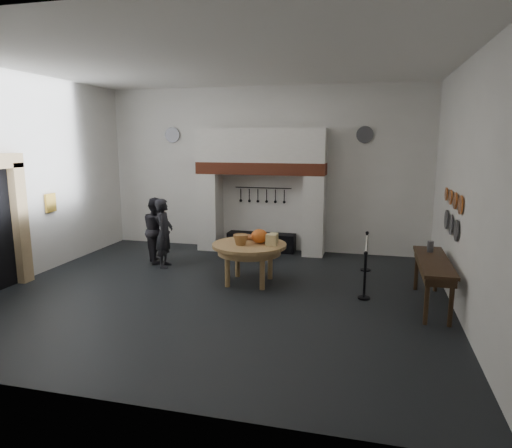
% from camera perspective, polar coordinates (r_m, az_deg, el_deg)
% --- Properties ---
extents(floor, '(9.00, 8.00, 0.02)m').
position_cam_1_polar(floor, '(9.41, -4.72, -8.63)').
color(floor, black).
rests_on(floor, ground).
extents(ceiling, '(9.00, 8.00, 0.02)m').
position_cam_1_polar(ceiling, '(9.00, -5.18, 19.55)').
color(ceiling, silver).
rests_on(ceiling, wall_back).
extents(wall_back, '(9.00, 0.02, 4.50)m').
position_cam_1_polar(wall_back, '(12.76, 0.99, 6.81)').
color(wall_back, silver).
rests_on(wall_back, floor).
extents(wall_front, '(9.00, 0.02, 4.50)m').
position_cam_1_polar(wall_front, '(5.34, -19.12, 0.91)').
color(wall_front, silver).
rests_on(wall_front, floor).
extents(wall_left, '(0.02, 8.00, 4.50)m').
position_cam_1_polar(wall_left, '(11.23, -27.28, 5.12)').
color(wall_left, silver).
rests_on(wall_left, floor).
extents(wall_right, '(0.02, 8.00, 4.50)m').
position_cam_1_polar(wall_right, '(8.58, 24.84, 3.98)').
color(wall_right, silver).
rests_on(wall_right, floor).
extents(chimney_pier_left, '(0.55, 0.70, 2.15)m').
position_cam_1_polar(chimney_pier_left, '(12.98, -5.74, 1.60)').
color(chimney_pier_left, silver).
rests_on(chimney_pier_left, floor).
extents(chimney_pier_right, '(0.55, 0.70, 2.15)m').
position_cam_1_polar(chimney_pier_right, '(12.30, 7.30, 1.07)').
color(chimney_pier_right, silver).
rests_on(chimney_pier_right, floor).
extents(hearth_brick_band, '(3.50, 0.72, 0.32)m').
position_cam_1_polar(hearth_brick_band, '(12.42, 0.61, 6.99)').
color(hearth_brick_band, '#9E442B').
rests_on(hearth_brick_band, chimney_pier_left).
extents(chimney_hood, '(3.50, 0.70, 0.90)m').
position_cam_1_polar(chimney_hood, '(12.39, 0.62, 9.80)').
color(chimney_hood, silver).
rests_on(chimney_hood, hearth_brick_band).
extents(iron_range, '(1.90, 0.45, 0.50)m').
position_cam_1_polar(iron_range, '(12.78, 0.67, -2.25)').
color(iron_range, black).
rests_on(iron_range, floor).
extents(utensil_rail, '(1.60, 0.02, 0.02)m').
position_cam_1_polar(utensil_rail, '(12.72, 0.90, 4.54)').
color(utensil_rail, black).
rests_on(utensil_rail, wall_back).
extents(door_jamb_far, '(0.22, 0.30, 2.60)m').
position_cam_1_polar(door_jamb_far, '(11.04, -27.41, 0.05)').
color(door_jamb_far, tan).
rests_on(door_jamb_far, floor).
extents(wall_plaque, '(0.05, 0.34, 0.44)m').
position_cam_1_polar(wall_plaque, '(11.88, -24.30, 2.44)').
color(wall_plaque, gold).
rests_on(wall_plaque, wall_left).
extents(work_table, '(2.05, 2.05, 0.07)m').
position_cam_1_polar(work_table, '(9.82, -0.84, -2.66)').
color(work_table, tan).
rests_on(work_table, floor).
extents(pumpkin, '(0.36, 0.36, 0.31)m').
position_cam_1_polar(pumpkin, '(9.83, 0.43, -1.52)').
color(pumpkin, orange).
rests_on(pumpkin, work_table).
extents(cheese_block_big, '(0.22, 0.22, 0.24)m').
position_cam_1_polar(cheese_block_big, '(9.62, 1.95, -2.00)').
color(cheese_block_big, '#D4BE7F').
rests_on(cheese_block_big, work_table).
extents(cheese_block_small, '(0.18, 0.18, 0.20)m').
position_cam_1_polar(cheese_block_small, '(9.92, 2.21, -1.74)').
color(cheese_block_small, '#DDCE84').
rests_on(cheese_block_small, work_table).
extents(wicker_basket, '(0.41, 0.41, 0.22)m').
position_cam_1_polar(wicker_basket, '(9.69, -1.94, -1.98)').
color(wicker_basket, '#A4743C').
rests_on(wicker_basket, work_table).
extents(bread_loaf, '(0.31, 0.18, 0.13)m').
position_cam_1_polar(bread_loaf, '(10.15, -0.88, -1.64)').
color(bread_loaf, '#A5673A').
rests_on(bread_loaf, work_table).
extents(visitor_near, '(0.51, 0.68, 1.68)m').
position_cam_1_polar(visitor_near, '(11.29, -11.39, -1.12)').
color(visitor_near, black).
rests_on(visitor_near, floor).
extents(visitor_far, '(0.99, 1.02, 1.65)m').
position_cam_1_polar(visitor_far, '(11.81, -12.31, -0.71)').
color(visitor_far, black).
rests_on(visitor_far, floor).
extents(side_table, '(0.55, 2.20, 0.06)m').
position_cam_1_polar(side_table, '(9.05, 21.33, -4.36)').
color(side_table, '#372614').
rests_on(side_table, floor).
extents(pewter_jug, '(0.12, 0.12, 0.22)m').
position_cam_1_polar(pewter_jug, '(9.60, 20.96, -2.65)').
color(pewter_jug, '#4E4E54').
rests_on(pewter_jug, side_table).
extents(copper_pan_a, '(0.03, 0.34, 0.34)m').
position_cam_1_polar(copper_pan_a, '(8.80, 24.20, 2.20)').
color(copper_pan_a, '#C6662D').
rests_on(copper_pan_a, wall_right).
extents(copper_pan_b, '(0.03, 0.32, 0.32)m').
position_cam_1_polar(copper_pan_b, '(9.34, 23.64, 2.68)').
color(copper_pan_b, '#C6662D').
rests_on(copper_pan_b, wall_right).
extents(copper_pan_c, '(0.03, 0.30, 0.30)m').
position_cam_1_polar(copper_pan_c, '(9.88, 23.14, 3.10)').
color(copper_pan_c, '#C6662D').
rests_on(copper_pan_c, wall_right).
extents(copper_pan_d, '(0.03, 0.28, 0.28)m').
position_cam_1_polar(copper_pan_d, '(10.42, 22.69, 3.48)').
color(copper_pan_d, '#C6662D').
rests_on(copper_pan_d, wall_right).
extents(pewter_plate_left, '(0.03, 0.40, 0.40)m').
position_cam_1_polar(pewter_plate_left, '(9.08, 23.76, -0.74)').
color(pewter_plate_left, '#4C4C51').
rests_on(pewter_plate_left, wall_right).
extents(pewter_plate_mid, '(0.03, 0.40, 0.40)m').
position_cam_1_polar(pewter_plate_mid, '(9.66, 23.19, -0.06)').
color(pewter_plate_mid, '#4C4C51').
rests_on(pewter_plate_mid, wall_right).
extents(pewter_plate_right, '(0.03, 0.40, 0.40)m').
position_cam_1_polar(pewter_plate_right, '(10.24, 22.69, 0.54)').
color(pewter_plate_right, '#4C4C51').
rests_on(pewter_plate_right, wall_right).
extents(pewter_plate_back_left, '(0.44, 0.03, 0.44)m').
position_cam_1_polar(pewter_plate_back_left, '(13.57, -10.41, 10.88)').
color(pewter_plate_back_left, '#4C4C51').
rests_on(pewter_plate_back_left, wall_back).
extents(pewter_plate_back_right, '(0.44, 0.03, 0.44)m').
position_cam_1_polar(pewter_plate_back_right, '(12.35, 13.46, 10.81)').
color(pewter_plate_back_right, '#4C4C51').
rests_on(pewter_plate_back_right, wall_back).
extents(barrier_post_near, '(0.05, 0.05, 0.90)m').
position_cam_1_polar(barrier_post_near, '(9.19, 13.44, -6.41)').
color(barrier_post_near, black).
rests_on(barrier_post_near, floor).
extents(barrier_post_far, '(0.05, 0.05, 0.90)m').
position_cam_1_polar(barrier_post_far, '(11.12, 13.62, -3.45)').
color(barrier_post_far, black).
rests_on(barrier_post_far, floor).
extents(barrier_rope, '(0.04, 2.00, 0.04)m').
position_cam_1_polar(barrier_rope, '(10.06, 13.64, -2.59)').
color(barrier_rope, silver).
rests_on(barrier_rope, barrier_post_near).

